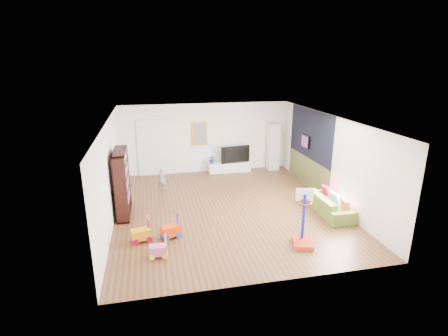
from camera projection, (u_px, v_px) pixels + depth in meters
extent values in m
cube|color=brown|center=(227.00, 208.00, 10.53)|extent=(6.50, 7.50, 0.00)
cube|color=white|center=(227.00, 119.00, 9.73)|extent=(6.50, 7.50, 0.00)
cube|color=white|center=(206.00, 138.00, 13.63)|extent=(6.50, 0.00, 2.70)
cube|color=silver|center=(270.00, 222.00, 6.63)|extent=(6.50, 0.00, 2.70)
cube|color=white|center=(110.00, 173.00, 9.48)|extent=(0.00, 7.50, 2.70)
cube|color=silver|center=(329.00, 159.00, 10.78)|extent=(0.00, 7.50, 2.70)
cube|color=black|center=(310.00, 134.00, 11.94)|extent=(0.01, 3.20, 1.70)
cube|color=brown|center=(307.00, 172.00, 12.34)|extent=(0.01, 3.20, 1.00)
cube|color=white|center=(157.00, 148.00, 13.30)|extent=(1.45, 0.06, 2.10)
cube|color=gold|center=(200.00, 134.00, 13.48)|extent=(0.62, 0.06, 0.92)
cube|color=#7F3F8C|center=(305.00, 141.00, 12.20)|extent=(0.04, 0.56, 0.46)
cube|color=white|center=(229.00, 167.00, 13.89)|extent=(1.68, 0.45, 0.39)
cube|color=silver|center=(273.00, 147.00, 14.04)|extent=(0.44, 0.44, 1.87)
cube|color=black|center=(122.00, 183.00, 9.84)|extent=(0.36, 1.31, 1.91)
imported|color=#5A6D26|center=(329.00, 204.00, 10.13)|extent=(0.74, 1.88, 0.55)
cube|color=#AA3013|center=(305.00, 219.00, 8.24)|extent=(0.62, 0.69, 1.38)
cube|color=orange|center=(141.00, 230.00, 8.53)|extent=(0.51, 0.38, 0.61)
cube|color=red|center=(170.00, 226.00, 8.70)|extent=(0.54, 0.44, 0.63)
cube|color=#D954A6|center=(158.00, 246.00, 7.87)|extent=(0.41, 0.26, 0.53)
imported|color=gray|center=(162.00, 179.00, 11.86)|extent=(0.30, 0.21, 0.79)
imported|color=black|center=(234.00, 154.00, 13.80)|extent=(1.19, 0.32, 0.68)
imported|color=#272893|center=(212.00, 159.00, 13.61)|extent=(0.39, 0.36, 0.36)
cube|color=#BE502C|center=(345.00, 206.00, 9.62)|extent=(0.16, 0.40, 0.39)
cube|color=white|center=(335.00, 199.00, 10.10)|extent=(0.14, 0.39, 0.38)
cube|color=#BD062A|center=(326.00, 192.00, 10.66)|extent=(0.12, 0.36, 0.35)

